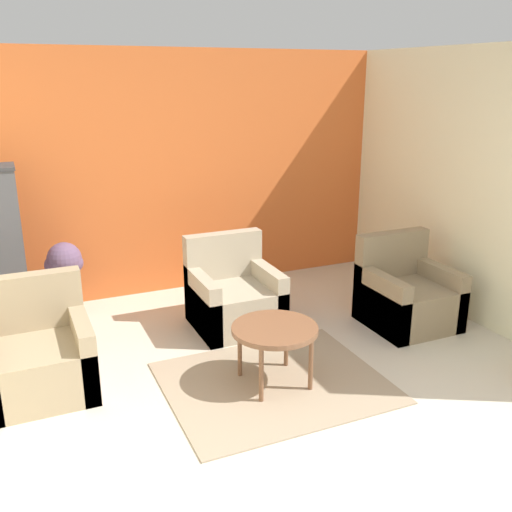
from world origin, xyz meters
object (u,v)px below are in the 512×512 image
(birdcage, at_px, (3,255))
(potted_plant, at_px, (65,273))
(armchair_right, at_px, (406,297))
(armchair_left, at_px, (38,357))
(armchair_middle, at_px, (234,298))
(coffee_table, at_px, (275,332))

(birdcage, height_order, potted_plant, birdcage)
(armchair_right, bearing_deg, armchair_left, 177.89)
(armchair_middle, distance_m, birdcage, 2.15)
(armchair_middle, bearing_deg, coffee_table, -95.91)
(armchair_left, height_order, armchair_right, same)
(armchair_right, height_order, birdcage, birdcage)
(armchair_middle, height_order, potted_plant, armchair_middle)
(coffee_table, xyz_separation_m, armchair_left, (-1.69, 0.64, -0.16))
(armchair_right, distance_m, armchair_middle, 1.67)
(armchair_right, distance_m, potted_plant, 3.32)
(armchair_middle, relative_size, birdcage, 0.55)
(coffee_table, height_order, potted_plant, potted_plant)
(birdcage, distance_m, potted_plant, 0.60)
(armchair_right, bearing_deg, birdcage, 158.80)
(armchair_middle, bearing_deg, potted_plant, 150.83)
(coffee_table, bearing_deg, birdcage, 134.61)
(birdcage, bearing_deg, armchair_middle, -20.09)
(armchair_left, bearing_deg, armchair_right, -2.11)
(potted_plant, bearing_deg, coffee_table, -55.96)
(armchair_left, bearing_deg, birdcage, 97.52)
(coffee_table, xyz_separation_m, potted_plant, (-1.32, 1.96, 0.04))
(coffee_table, distance_m, armchair_left, 1.81)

